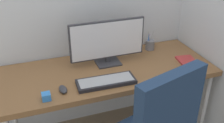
{
  "coord_description": "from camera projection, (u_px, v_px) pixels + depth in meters",
  "views": [
    {
      "loc": [
        -0.58,
        -1.74,
        1.77
      ],
      "look_at": [
        0.01,
        -0.07,
        0.83
      ],
      "focal_mm": 42.1,
      "sensor_mm": 36.0,
      "label": 1
    }
  ],
  "objects": [
    {
      "name": "mouse",
      "position": [
        63.0,
        89.0,
        1.83
      ],
      "size": [
        0.06,
        0.11,
        0.03
      ],
      "primitive_type": "ellipsoid",
      "rotation": [
        0.0,
        0.0,
        0.07
      ],
      "color": "#333338",
      "rests_on": "desk"
    },
    {
      "name": "keyboard",
      "position": [
        106.0,
        82.0,
        1.92
      ],
      "size": [
        0.44,
        0.17,
        0.03
      ],
      "color": "black",
      "rests_on": "desk"
    },
    {
      "name": "monitor",
      "position": [
        108.0,
        41.0,
        2.11
      ],
      "size": [
        0.62,
        0.16,
        0.37
      ],
      "color": "#333338",
      "rests_on": "desk"
    },
    {
      "name": "notebook",
      "position": [
        187.0,
        60.0,
        2.22
      ],
      "size": [
        0.16,
        0.18,
        0.02
      ],
      "primitive_type": "cube",
      "rotation": [
        0.0,
        0.0,
        -0.14
      ],
      "color": "#B23333",
      "rests_on": "desk"
    },
    {
      "name": "desk_clamp_accessory",
      "position": [
        46.0,
        96.0,
        1.74
      ],
      "size": [
        0.06,
        0.06,
        0.05
      ],
      "primitive_type": "cube",
      "color": "#337FD8",
      "rests_on": "desk"
    },
    {
      "name": "pen_holder",
      "position": [
        150.0,
        45.0,
        2.42
      ],
      "size": [
        0.08,
        0.08,
        0.18
      ],
      "color": "slate",
      "rests_on": "desk"
    },
    {
      "name": "desk",
      "position": [
        108.0,
        74.0,
        2.13
      ],
      "size": [
        1.7,
        0.68,
        0.73
      ],
      "color": "brown",
      "rests_on": "ground_plane"
    }
  ]
}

